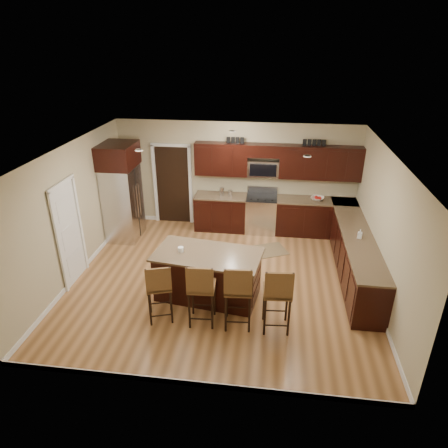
# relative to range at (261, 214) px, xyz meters

# --- Properties ---
(floor) EXTENTS (6.00, 6.00, 0.00)m
(floor) POSITION_rel_range_xyz_m (-0.68, -2.45, -0.47)
(floor) COLOR #A06D3F
(floor) RESTS_ON ground
(ceiling) EXTENTS (6.00, 6.00, 0.00)m
(ceiling) POSITION_rel_range_xyz_m (-0.68, -2.45, 2.23)
(ceiling) COLOR silver
(ceiling) RESTS_ON wall_back
(wall_back) EXTENTS (6.00, 0.00, 6.00)m
(wall_back) POSITION_rel_range_xyz_m (-0.68, 0.30, 0.88)
(wall_back) COLOR tan
(wall_back) RESTS_ON floor
(wall_left) EXTENTS (0.00, 5.50, 5.50)m
(wall_left) POSITION_rel_range_xyz_m (-3.68, -2.45, 0.88)
(wall_left) COLOR tan
(wall_left) RESTS_ON floor
(wall_right) EXTENTS (0.00, 5.50, 5.50)m
(wall_right) POSITION_rel_range_xyz_m (2.32, -2.45, 0.88)
(wall_right) COLOR tan
(wall_right) RESTS_ON floor
(base_cabinets) EXTENTS (4.02, 3.96, 0.92)m
(base_cabinets) POSITION_rel_range_xyz_m (1.22, -1.01, -0.01)
(base_cabinets) COLOR black
(base_cabinets) RESTS_ON floor
(upper_cabinets) EXTENTS (4.00, 0.33, 0.80)m
(upper_cabinets) POSITION_rel_range_xyz_m (0.36, 0.13, 1.37)
(upper_cabinets) COLOR black
(upper_cabinets) RESTS_ON wall_back
(range) EXTENTS (0.76, 0.64, 1.11)m
(range) POSITION_rel_range_xyz_m (0.00, 0.00, 0.00)
(range) COLOR silver
(range) RESTS_ON floor
(microwave) EXTENTS (0.76, 0.31, 0.40)m
(microwave) POSITION_rel_range_xyz_m (0.00, 0.15, 1.15)
(microwave) COLOR silver
(microwave) RESTS_ON upper_cabinets
(doorway) EXTENTS (0.85, 0.03, 2.06)m
(doorway) POSITION_rel_range_xyz_m (-2.33, 0.28, 0.56)
(doorway) COLOR black
(doorway) RESTS_ON floor
(pantry_door) EXTENTS (0.03, 0.80, 2.04)m
(pantry_door) POSITION_rel_range_xyz_m (-3.66, -2.75, 0.55)
(pantry_door) COLOR white
(pantry_door) RESTS_ON floor
(letter_decor) EXTENTS (2.20, 0.03, 0.15)m
(letter_decor) POSITION_rel_range_xyz_m (0.22, 0.13, 1.82)
(letter_decor) COLOR black
(letter_decor) RESTS_ON upper_cabinets
(island) EXTENTS (2.09, 1.30, 0.92)m
(island) POSITION_rel_range_xyz_m (-0.87, -2.97, -0.04)
(island) COLOR black
(island) RESTS_ON floor
(stool_left) EXTENTS (0.53, 0.53, 1.14)m
(stool_left) POSITION_rel_range_xyz_m (-1.56, -3.81, 0.24)
(stool_left) COLOR brown
(stool_left) RESTS_ON floor
(stool_mid) EXTENTS (0.48, 0.48, 1.21)m
(stool_mid) POSITION_rel_range_xyz_m (-0.83, -3.82, 0.28)
(stool_mid) COLOR brown
(stool_mid) RESTS_ON floor
(stool_right) EXTENTS (0.49, 0.49, 1.23)m
(stool_right) POSITION_rel_range_xyz_m (-0.21, -3.82, 0.29)
(stool_right) COLOR brown
(stool_right) RESTS_ON floor
(refrigerator) EXTENTS (0.79, 0.96, 2.35)m
(refrigerator) POSITION_rel_range_xyz_m (-3.30, -0.77, 0.73)
(refrigerator) COLOR silver
(refrigerator) RESTS_ON floor
(floor_mat) EXTENTS (1.15, 0.99, 0.01)m
(floor_mat) POSITION_rel_range_xyz_m (0.17, -1.08, -0.47)
(floor_mat) COLOR olive
(floor_mat) RESTS_ON floor
(fruit_bowl) EXTENTS (0.40, 0.40, 0.08)m
(fruit_bowl) POSITION_rel_range_xyz_m (1.35, -0.00, 0.49)
(fruit_bowl) COLOR silver
(fruit_bowl) RESTS_ON base_cabinets
(soap_bottle) EXTENTS (0.10, 0.11, 0.18)m
(soap_bottle) POSITION_rel_range_xyz_m (2.02, -1.96, 0.54)
(soap_bottle) COLOR #B2B2B2
(soap_bottle) RESTS_ON base_cabinets
(canister_tall) EXTENTS (0.12, 0.12, 0.21)m
(canister_tall) POSITION_rel_range_xyz_m (-1.00, -0.00, 0.55)
(canister_tall) COLOR silver
(canister_tall) RESTS_ON base_cabinets
(canister_short) EXTENTS (0.11, 0.11, 0.15)m
(canister_short) POSITION_rel_range_xyz_m (-0.79, -0.00, 0.52)
(canister_short) COLOR silver
(canister_short) RESTS_ON base_cabinets
(island_jar) EXTENTS (0.10, 0.10, 0.10)m
(island_jar) POSITION_rel_range_xyz_m (-1.37, -2.97, 0.50)
(island_jar) COLOR white
(island_jar) RESTS_ON island
(stool_extra) EXTENTS (0.49, 0.49, 1.23)m
(stool_extra) POSITION_rel_range_xyz_m (0.44, -3.82, 0.29)
(stool_extra) COLOR brown
(stool_extra) RESTS_ON floor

